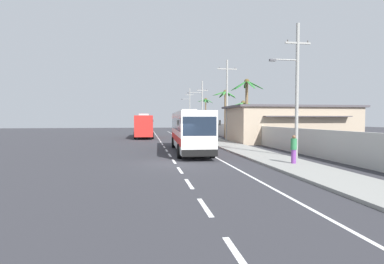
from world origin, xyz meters
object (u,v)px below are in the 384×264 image
palm_second (225,103)px  palm_third (247,100)px  utility_pole_mid (227,99)px  roadside_building (290,124)px  pedestrian_midwalk (294,149)px  motorcycle_beside_bus (192,137)px  utility_pole_far (202,106)px  palm_fourth (206,107)px  palm_nearest (243,111)px  coach_bus_far_lane (144,125)px  coach_bus_foreground (190,130)px  utility_pole_nearest (296,88)px  pedestrian_near_kerb (214,134)px  utility_pole_distant (189,108)px

palm_second → palm_third: palm_third is taller
utility_pole_mid → roadside_building: size_ratio=0.68×
pedestrian_midwalk → utility_pole_mid: utility_pole_mid is taller
motorcycle_beside_bus → roadside_building: 12.23m
utility_pole_mid → utility_pole_far: bearing=90.1°
palm_fourth → palm_nearest: bearing=-88.0°
coach_bus_far_lane → palm_fourth: bearing=45.1°
coach_bus_foreground → motorcycle_beside_bus: size_ratio=6.37×
motorcycle_beside_bus → palm_second: 12.59m
palm_second → utility_pole_nearest: bearing=-93.3°
coach_bus_far_lane → utility_pole_nearest: utility_pole_nearest is taller
utility_pole_nearest → motorcycle_beside_bus: bearing=110.2°
motorcycle_beside_bus → pedestrian_near_kerb: (2.77, 0.93, 0.30)m
coach_bus_far_lane → palm_nearest: 15.44m
coach_bus_far_lane → palm_fourth: size_ratio=1.53×
utility_pole_mid → palm_nearest: bearing=1.4°
palm_nearest → palm_fourth: size_ratio=0.74×
utility_pole_far → utility_pole_distant: (0.25, 17.03, 0.19)m
palm_third → utility_pole_far: bearing=92.6°
utility_pole_nearest → palm_third: 12.42m
palm_nearest → roadside_building: bearing=-30.3°
coach_bus_far_lane → utility_pole_mid: (10.54, -8.60, 3.55)m
pedestrian_midwalk → palm_third: bearing=-158.0°
pedestrian_near_kerb → palm_nearest: (4.33, 1.96, 2.90)m
utility_pole_nearest → utility_pole_mid: utility_pole_mid is taller
palm_third → pedestrian_near_kerb: bearing=139.1°
coach_bus_far_lane → palm_fourth: palm_fourth is taller
motorcycle_beside_bus → palm_second: palm_second is taller
pedestrian_near_kerb → palm_second: size_ratio=0.22×
utility_pole_distant → palm_fourth: (1.23, -13.43, -0.19)m
coach_bus_far_lane → pedestrian_near_kerb: 13.46m
utility_pole_distant → palm_nearest: size_ratio=1.98×
palm_second → utility_pole_mid: bearing=-103.4°
coach_bus_foreground → utility_pole_distant: 46.31m
utility_pole_nearest → roadside_building: size_ratio=0.63×
utility_pole_mid → utility_pole_far: 17.03m
pedestrian_near_kerb → palm_nearest: palm_nearest is taller
pedestrian_midwalk → palm_second: palm_second is taller
pedestrian_near_kerb → palm_nearest: 5.57m
pedestrian_midwalk → utility_pole_far: bearing=-151.2°
utility_pole_mid → palm_third: 4.75m
utility_pole_mid → palm_fourth: 20.68m
utility_pole_far → utility_pole_distant: 17.04m
pedestrian_near_kerb → roadside_building: size_ratio=0.11×
coach_bus_far_lane → pedestrian_midwalk: bearing=-72.6°
pedestrian_midwalk → utility_pole_far: utility_pole_far is taller
utility_pole_nearest → utility_pole_far: (-0.30, 34.07, 0.20)m
palm_fourth → utility_pole_mid: bearing=-94.1°
utility_pole_nearest → palm_third: (0.70, 12.40, -0.03)m
utility_pole_nearest → roadside_building: bearing=63.9°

